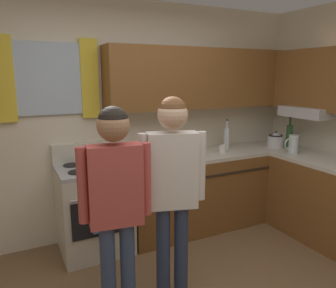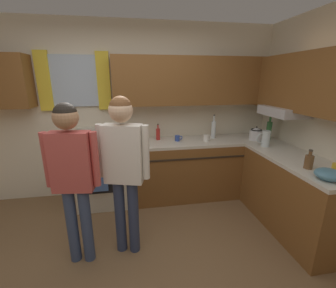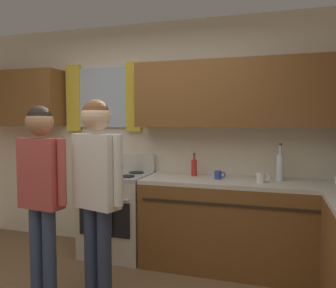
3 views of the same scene
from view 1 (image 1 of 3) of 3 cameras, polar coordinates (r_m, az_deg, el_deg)
name	(u,v)px [view 1 (image 1 of 3)]	position (r m, az deg, el deg)	size (l,w,h in m)	color
back_wall_unit	(123,104)	(3.69, -7.76, 6.75)	(4.60, 0.42, 2.60)	beige
kitchen_counter_run	(259,193)	(4.05, 15.29, -8.15)	(2.30, 2.05, 0.90)	brown
stove_oven	(94,207)	(3.56, -12.60, -10.56)	(0.69, 0.67, 1.10)	beige
bottle_tall_clear	(227,137)	(4.19, 10.02, 1.11)	(0.07, 0.07, 0.37)	silver
bottle_wine_green	(289,135)	(4.49, 20.09, 1.42)	(0.08, 0.08, 0.39)	#2D6633
bottle_sauce_red	(162,147)	(3.78, -0.98, -0.58)	(0.06, 0.06, 0.25)	red
mug_ceramic_white	(223,149)	(3.98, 9.40, -0.79)	(0.13, 0.08, 0.09)	white
mug_cobalt_blue	(189,151)	(3.82, 3.60, -1.27)	(0.11, 0.07, 0.08)	#2D479E
stovetop_kettle	(276,140)	(4.42, 18.01, 0.66)	(0.27, 0.20, 0.21)	silver
water_pitcher	(293,144)	(4.13, 20.66, -0.03)	(0.19, 0.11, 0.22)	silver
adult_left	(116,194)	(2.30, -8.99, -8.44)	(0.50, 0.22, 1.61)	#38476B
adult_in_plaid	(172,178)	(2.51, 0.76, -5.89)	(0.50, 0.26, 1.65)	#2D3856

